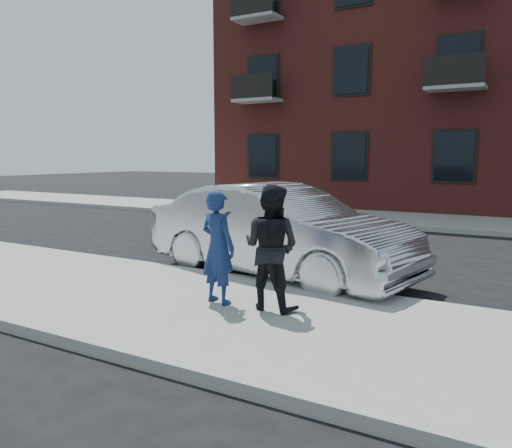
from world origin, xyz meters
The scene contains 8 objects.
ground centered at (0.00, 0.00, 0.00)m, with size 100.00×100.00×0.00m, color black.
near_sidewalk centered at (0.00, -0.25, 0.07)m, with size 50.00×3.50×0.15m, color gray.
near_curb centered at (0.00, 1.55, 0.07)m, with size 50.00×0.10×0.15m, color #999691.
far_sidewalk centered at (0.00, 11.25, 0.07)m, with size 50.00×3.50×0.15m, color gray.
far_curb centered at (0.00, 9.45, 0.07)m, with size 50.00×0.10×0.15m, color #999691.
silver_sedan centered at (-1.30, 2.30, 0.85)m, with size 1.79×5.14×1.69m, color #B7BABF.
man_hoodie centered at (-1.07, 0.00, 0.94)m, with size 0.65×0.54×1.59m.
man_peacoat centered at (-0.30, 0.13, 0.99)m, with size 0.84×0.66×1.68m.
Camera 1 is at (2.77, -5.67, 2.20)m, focal length 35.00 mm.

